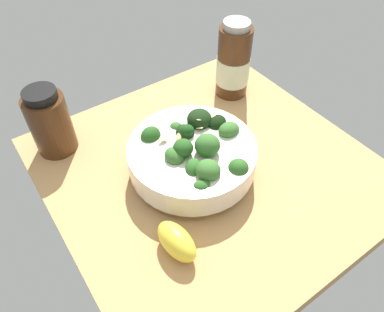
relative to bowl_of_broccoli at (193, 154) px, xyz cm
name	(u,v)px	position (x,y,z in cm)	size (l,w,h in cm)	color
ground_plane	(209,172)	(3.24, -0.60, -6.22)	(56.98, 56.98, 3.55)	tan
bowl_of_broccoli	(193,154)	(0.00, 0.00, 0.00)	(22.77, 22.77, 10.63)	silver
lemon_wedge	(177,241)	(-11.41, -11.94, -1.94)	(7.85, 4.10, 5.01)	yellow
bottle_tall	(50,122)	(-18.13, 20.39, 2.01)	(7.59, 7.59, 13.51)	#472814
bottle_short	(233,63)	(21.15, 14.97, 3.19)	(7.26, 7.26, 17.06)	#472814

